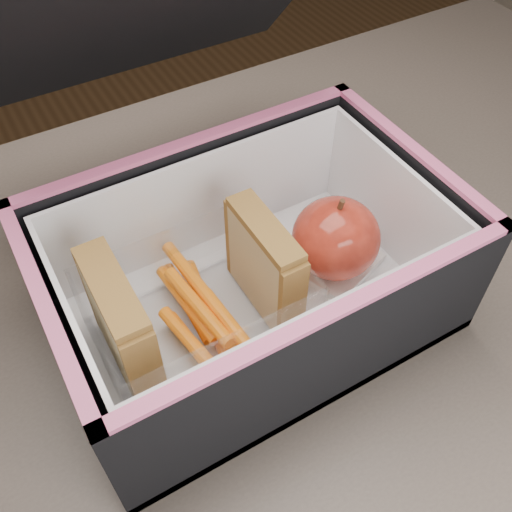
{
  "coord_description": "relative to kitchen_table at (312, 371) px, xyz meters",
  "views": [
    {
      "loc": [
        -0.2,
        -0.22,
        1.17
      ],
      "look_at": [
        -0.04,
        0.05,
        0.81
      ],
      "focal_mm": 40.0,
      "sensor_mm": 36.0,
      "label": 1
    }
  ],
  "objects": [
    {
      "name": "carrot_sticks",
      "position": [
        -0.1,
        0.03,
        0.12
      ],
      "size": [
        0.06,
        0.15,
        0.03
      ],
      "color": "orange",
      "rests_on": "plastic_tub"
    },
    {
      "name": "kitchen_table",
      "position": [
        0.0,
        0.0,
        0.0
      ],
      "size": [
        1.2,
        0.8,
        0.75
      ],
      "color": "brown",
      "rests_on": "ground"
    },
    {
      "name": "plastic_tub",
      "position": [
        -0.1,
        0.03,
        0.14
      ],
      "size": [
        0.17,
        0.12,
        0.07
      ],
      "primitive_type": null,
      "color": "white",
      "rests_on": "lunch_bag"
    },
    {
      "name": "sandwich_right",
      "position": [
        -0.04,
        0.03,
        0.15
      ],
      "size": [
        0.02,
        0.08,
        0.09
      ],
      "color": "tan",
      "rests_on": "plastic_tub"
    },
    {
      "name": "sandwich_left",
      "position": [
        -0.16,
        0.03,
        0.16
      ],
      "size": [
        0.03,
        0.09,
        0.1
      ],
      "color": "tan",
      "rests_on": "plastic_tub"
    },
    {
      "name": "paper_napkin",
      "position": [
        0.04,
        0.04,
        0.11
      ],
      "size": [
        0.09,
        0.09,
        0.01
      ],
      "primitive_type": "cube",
      "rotation": [
        0.0,
        0.0,
        0.33
      ],
      "color": "white",
      "rests_on": "lunch_bag"
    },
    {
      "name": "lunch_bag",
      "position": [
        -0.05,
        0.04,
        0.16
      ],
      "size": [
        0.32,
        0.36,
        0.28
      ],
      "color": "black",
      "rests_on": "kitchen_table"
    },
    {
      "name": "red_apple",
      "position": [
        0.03,
        0.03,
        0.15
      ],
      "size": [
        0.08,
        0.08,
        0.08
      ],
      "rotation": [
        0.0,
        0.0,
        -0.0
      ],
      "color": "maroon",
      "rests_on": "paper_napkin"
    }
  ]
}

